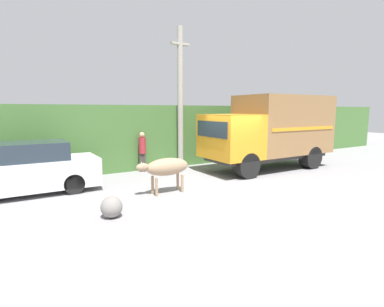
% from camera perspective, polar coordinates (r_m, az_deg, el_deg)
% --- Properties ---
extents(ground_plane, '(60.00, 60.00, 0.00)m').
position_cam_1_polar(ground_plane, '(11.90, 7.27, -4.97)').
color(ground_plane, gray).
extents(hillside_embankment, '(32.00, 6.48, 2.93)m').
position_cam_1_polar(hillside_embankment, '(17.43, -6.56, 4.14)').
color(hillside_embankment, '#426B33').
rests_on(hillside_embankment, ground_plane).
extents(building_backdrop, '(5.92, 2.70, 2.58)m').
position_cam_1_polar(building_backdrop, '(14.35, -23.33, 1.97)').
color(building_backdrop, '#99ADB7').
rests_on(building_backdrop, ground_plane).
extents(cargo_truck, '(6.34, 2.44, 3.37)m').
position_cam_1_polar(cargo_truck, '(14.29, 15.01, 4.47)').
color(cargo_truck, '#2D2D2D').
rests_on(cargo_truck, ground_plane).
extents(brown_cow, '(1.82, 0.57, 1.17)m').
position_cam_1_polar(brown_cow, '(9.79, -4.95, -2.65)').
color(brown_cow, '#9E7F60').
rests_on(brown_cow, ground_plane).
extents(parked_suv, '(4.73, 1.72, 1.70)m').
position_cam_1_polar(parked_suv, '(11.03, -29.73, -2.74)').
color(parked_suv, silver).
rests_on(parked_suv, ground_plane).
extents(pedestrian_on_hill, '(0.41, 0.41, 1.76)m').
position_cam_1_polar(pedestrian_on_hill, '(13.36, -9.44, 0.72)').
color(pedestrian_on_hill, '#38332D').
rests_on(pedestrian_on_hill, ground_plane).
extents(utility_pole, '(0.90, 0.27, 6.46)m').
position_cam_1_polar(utility_pole, '(14.16, -2.25, 10.77)').
color(utility_pole, '#9E998E').
rests_on(utility_pole, ground_plane).
extents(roadside_rock, '(0.55, 0.55, 0.55)m').
position_cam_1_polar(roadside_rock, '(7.99, -15.08, -9.81)').
color(roadside_rock, gray).
rests_on(roadside_rock, ground_plane).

